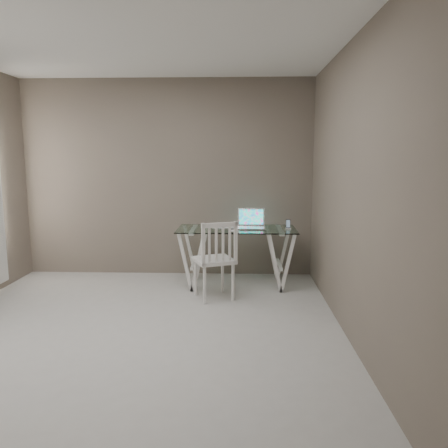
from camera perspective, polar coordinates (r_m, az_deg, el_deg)
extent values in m
plane|color=#ACAAA5|center=(4.25, -12.08, -14.28)|extent=(4.50, 4.50, 0.00)
cube|color=white|center=(4.05, -13.42, 23.54)|extent=(4.00, 4.50, 0.02)
cube|color=#665B50|center=(6.13, -7.37, 5.91)|extent=(4.00, 0.02, 2.70)
cube|color=#665B50|center=(3.93, 16.85, 4.00)|extent=(0.02, 4.50, 2.70)
cube|color=silver|center=(5.55, 1.66, -0.65)|extent=(1.50, 0.70, 0.01)
cube|color=silver|center=(5.66, -3.95, -4.39)|extent=(0.24, 0.62, 0.72)
cube|color=silver|center=(5.65, 7.25, -4.46)|extent=(0.24, 0.62, 0.72)
cube|color=silver|center=(5.11, -1.33, -4.75)|extent=(0.56, 0.56, 0.04)
cylinder|color=silver|center=(4.96, -2.55, -8.02)|extent=(0.04, 0.04, 0.44)
cylinder|color=silver|center=(5.07, 1.18, -7.63)|extent=(0.04, 0.04, 0.44)
cylinder|color=silver|center=(5.28, -3.73, -6.99)|extent=(0.04, 0.04, 0.44)
cylinder|color=silver|center=(5.38, -0.20, -6.65)|extent=(0.04, 0.04, 0.44)
cube|color=silver|center=(4.88, -0.57, -2.54)|extent=(0.40, 0.19, 0.48)
cube|color=silver|center=(5.56, 3.60, -0.51)|extent=(0.35, 0.24, 0.02)
cube|color=#19D899|center=(5.69, 3.57, 0.92)|extent=(0.35, 0.07, 0.23)
cube|color=silver|center=(5.58, -0.08, -0.50)|extent=(0.29, 0.12, 0.01)
ellipsoid|color=silver|center=(5.26, 1.41, -0.91)|extent=(0.12, 0.07, 0.04)
cube|color=white|center=(5.56, 8.37, -0.58)|extent=(0.06, 0.06, 0.01)
cube|color=black|center=(5.56, 8.37, 0.04)|extent=(0.05, 0.03, 0.11)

